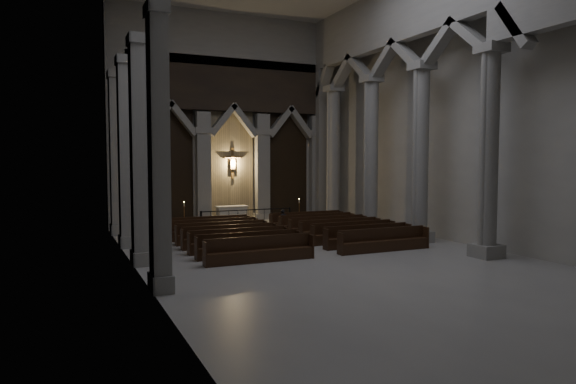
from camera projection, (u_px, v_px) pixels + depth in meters
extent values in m
plane|color=#A4A19B|center=(328.00, 257.00, 19.59)|extent=(24.00, 24.00, 0.00)
cube|color=#ACAAA1|center=(231.00, 121.00, 30.13)|extent=(14.00, 0.10, 12.00)
cube|color=#ACAAA1|center=(136.00, 88.00, 16.35)|extent=(0.10, 24.00, 12.00)
cube|color=#ACAAA1|center=(472.00, 107.00, 22.06)|extent=(0.10, 24.00, 12.00)
cube|color=gray|center=(138.00, 169.00, 27.66)|extent=(0.80, 0.50, 6.40)
cube|color=gray|center=(139.00, 223.00, 27.85)|extent=(1.05, 0.70, 0.50)
cube|color=gray|center=(137.00, 129.00, 27.52)|extent=(1.00, 0.65, 0.35)
cube|color=gray|center=(203.00, 169.00, 29.12)|extent=(0.80, 0.50, 6.40)
cube|color=gray|center=(204.00, 220.00, 29.31)|extent=(1.05, 0.70, 0.50)
cube|color=gray|center=(203.00, 131.00, 28.98)|extent=(1.00, 0.65, 0.35)
cube|color=gray|center=(262.00, 168.00, 30.59)|extent=(0.80, 0.50, 6.40)
cube|color=gray|center=(263.00, 217.00, 30.78)|extent=(1.05, 0.70, 0.50)
cube|color=gray|center=(262.00, 132.00, 30.45)|extent=(1.00, 0.65, 0.35)
cube|color=gray|center=(316.00, 168.00, 32.06)|extent=(0.80, 0.50, 6.40)
cube|color=gray|center=(316.00, 215.00, 32.25)|extent=(1.05, 0.70, 0.50)
cube|color=gray|center=(316.00, 133.00, 31.92)|extent=(1.00, 0.65, 0.35)
cube|color=black|center=(170.00, 163.00, 28.69)|extent=(2.60, 0.15, 7.00)
cube|color=#9C8A64|center=(232.00, 163.00, 30.16)|extent=(2.60, 0.15, 7.00)
cube|color=black|center=(288.00, 163.00, 31.62)|extent=(2.60, 0.15, 7.00)
cube|color=black|center=(233.00, 85.00, 29.55)|extent=(12.00, 0.50, 3.00)
cube|color=gray|center=(122.00, 145.00, 27.25)|extent=(1.60, 0.50, 9.00)
cube|color=gray|center=(327.00, 147.00, 32.30)|extent=(1.60, 0.50, 9.00)
cube|color=gray|center=(233.00, 41.00, 29.38)|extent=(14.00, 0.50, 3.00)
plane|color=#FFCA72|center=(232.00, 163.00, 30.13)|extent=(1.50, 0.00, 1.50)
cube|color=brown|center=(232.00, 163.00, 30.05)|extent=(0.13, 0.08, 1.80)
cube|color=brown|center=(232.00, 157.00, 30.02)|extent=(1.10, 0.08, 0.13)
cube|color=tan|center=(233.00, 164.00, 30.00)|extent=(0.26, 0.10, 0.60)
sphere|color=tan|center=(233.00, 157.00, 29.97)|extent=(0.17, 0.17, 0.17)
cylinder|color=tan|center=(228.00, 158.00, 29.87)|extent=(0.45, 0.08, 0.08)
cylinder|color=tan|center=(237.00, 158.00, 30.08)|extent=(0.45, 0.08, 0.08)
cube|color=gray|center=(333.00, 218.00, 30.47)|extent=(1.00, 1.00, 0.50)
cylinder|color=gray|center=(333.00, 155.00, 30.23)|extent=(0.70, 0.70, 7.50)
cube|color=gray|center=(334.00, 89.00, 29.98)|extent=(0.95, 0.95, 0.35)
cube|color=gray|center=(370.00, 226.00, 26.83)|extent=(1.00, 1.00, 0.50)
cylinder|color=gray|center=(371.00, 154.00, 26.58)|extent=(0.70, 0.70, 7.50)
cube|color=gray|center=(372.00, 79.00, 26.33)|extent=(0.95, 0.95, 0.35)
cube|color=gray|center=(419.00, 236.00, 23.18)|extent=(1.00, 1.00, 0.50)
cylinder|color=gray|center=(420.00, 153.00, 22.94)|extent=(0.70, 0.70, 7.50)
cube|color=gray|center=(422.00, 66.00, 22.69)|extent=(0.95, 0.95, 0.35)
cube|color=gray|center=(486.00, 251.00, 19.54)|extent=(1.00, 1.00, 0.50)
cylinder|color=gray|center=(489.00, 152.00, 19.30)|extent=(0.70, 0.70, 7.50)
cube|color=gray|center=(491.00, 48.00, 19.05)|extent=(0.95, 0.95, 0.35)
cube|color=gray|center=(318.00, 145.00, 31.92)|extent=(0.55, 1.20, 9.20)
cube|color=gray|center=(117.00, 229.00, 25.47)|extent=(0.60, 1.00, 0.50)
cube|color=gray|center=(115.00, 154.00, 25.23)|extent=(0.50, 0.80, 7.50)
cube|color=gray|center=(113.00, 75.00, 24.98)|extent=(0.60, 1.00, 0.35)
cube|color=gray|center=(127.00, 241.00, 21.83)|extent=(0.60, 1.00, 0.50)
cube|color=gray|center=(125.00, 153.00, 21.59)|extent=(0.50, 0.80, 7.50)
cube|color=gray|center=(123.00, 60.00, 21.34)|extent=(0.60, 1.00, 0.35)
cube|color=gray|center=(140.00, 258.00, 18.19)|extent=(0.60, 1.00, 0.50)
cube|color=gray|center=(138.00, 152.00, 17.95)|extent=(0.50, 0.80, 7.50)
cube|color=gray|center=(136.00, 40.00, 17.70)|extent=(0.60, 1.00, 0.35)
cube|color=gray|center=(161.00, 282.00, 14.55)|extent=(0.60, 1.00, 0.50)
cube|color=gray|center=(159.00, 150.00, 14.30)|extent=(0.50, 0.80, 7.50)
cube|color=gray|center=(156.00, 9.00, 14.05)|extent=(0.60, 1.00, 0.35)
cube|color=gray|center=(239.00, 223.00, 29.24)|extent=(8.50, 2.60, 0.15)
cube|color=beige|center=(232.00, 214.00, 29.23)|extent=(1.68, 0.65, 0.88)
cube|color=silver|center=(232.00, 206.00, 29.20)|extent=(1.82, 0.73, 0.04)
cube|color=black|center=(247.00, 210.00, 27.94)|extent=(5.09, 0.05, 0.05)
cube|color=black|center=(201.00, 221.00, 26.93)|extent=(0.09, 0.09, 1.02)
cube|color=black|center=(289.00, 216.00, 29.01)|extent=(0.09, 0.09, 1.02)
cylinder|color=black|center=(211.00, 221.00, 27.14)|extent=(0.02, 0.02, 0.94)
cylinder|color=black|center=(220.00, 220.00, 27.35)|extent=(0.02, 0.02, 0.94)
cylinder|color=black|center=(229.00, 220.00, 27.56)|extent=(0.02, 0.02, 0.94)
cylinder|color=black|center=(238.00, 219.00, 27.77)|extent=(0.02, 0.02, 0.94)
cylinder|color=black|center=(247.00, 219.00, 27.97)|extent=(0.02, 0.02, 0.94)
cylinder|color=black|center=(256.00, 218.00, 28.18)|extent=(0.02, 0.02, 0.94)
cylinder|color=black|center=(264.00, 218.00, 28.39)|extent=(0.02, 0.02, 0.94)
cylinder|color=black|center=(273.00, 218.00, 28.60)|extent=(0.02, 0.02, 0.94)
cylinder|color=black|center=(281.00, 217.00, 28.80)|extent=(0.02, 0.02, 0.94)
cylinder|color=#95612D|center=(184.00, 229.00, 27.13)|extent=(0.25, 0.25, 0.05)
cylinder|color=#95612D|center=(184.00, 218.00, 27.09)|extent=(0.04, 0.04, 1.22)
cylinder|color=#95612D|center=(184.00, 206.00, 27.05)|extent=(0.13, 0.13, 0.02)
cylinder|color=beige|center=(184.00, 204.00, 27.04)|extent=(0.05, 0.05, 0.21)
sphere|color=#FFDD59|center=(184.00, 202.00, 27.03)|extent=(0.05, 0.05, 0.05)
cylinder|color=#95612D|center=(299.00, 223.00, 29.71)|extent=(0.25, 0.25, 0.05)
cylinder|color=#95612D|center=(299.00, 213.00, 29.68)|extent=(0.04, 0.04, 1.18)
cylinder|color=#95612D|center=(299.00, 203.00, 29.64)|extent=(0.12, 0.12, 0.02)
cylinder|color=beige|center=(299.00, 201.00, 29.63)|extent=(0.05, 0.05, 0.20)
sphere|color=#FFDD59|center=(299.00, 199.00, 29.62)|extent=(0.05, 0.05, 0.05)
cube|color=black|center=(208.00, 231.00, 25.12)|extent=(4.12, 0.39, 0.44)
cube|color=black|center=(207.00, 221.00, 25.26)|extent=(4.12, 0.07, 0.49)
cube|color=black|center=(166.00, 229.00, 24.27)|extent=(0.06, 0.44, 0.88)
cube|color=black|center=(248.00, 224.00, 25.95)|extent=(0.06, 0.44, 0.88)
cube|color=black|center=(307.00, 225.00, 27.32)|extent=(4.12, 0.39, 0.44)
cube|color=black|center=(305.00, 216.00, 27.46)|extent=(4.12, 0.07, 0.49)
cube|color=black|center=(271.00, 223.00, 26.47)|extent=(0.06, 0.44, 0.88)
cube|color=black|center=(341.00, 219.00, 28.15)|extent=(0.06, 0.44, 0.88)
cube|color=black|center=(215.00, 234.00, 24.04)|extent=(4.12, 0.39, 0.44)
cube|color=black|center=(214.00, 224.00, 24.18)|extent=(4.12, 0.07, 0.49)
cube|color=black|center=(171.00, 232.00, 23.19)|extent=(0.06, 0.44, 0.88)
cube|color=black|center=(256.00, 227.00, 24.87)|extent=(0.06, 0.44, 0.88)
cube|color=black|center=(317.00, 228.00, 26.24)|extent=(4.12, 0.39, 0.44)
cube|color=black|center=(316.00, 218.00, 26.38)|extent=(4.12, 0.07, 0.49)
cube|color=black|center=(280.00, 226.00, 25.39)|extent=(0.06, 0.44, 0.88)
cube|color=black|center=(352.00, 222.00, 27.07)|extent=(0.06, 0.44, 0.88)
cube|color=black|center=(222.00, 238.00, 22.96)|extent=(4.12, 0.39, 0.44)
cube|color=black|center=(221.00, 227.00, 23.10)|extent=(4.12, 0.07, 0.49)
cube|color=black|center=(176.00, 236.00, 22.10)|extent=(0.06, 0.44, 0.88)
cube|color=black|center=(265.00, 230.00, 23.79)|extent=(0.06, 0.44, 0.88)
cube|color=black|center=(328.00, 231.00, 25.16)|extent=(4.12, 0.39, 0.44)
cube|color=black|center=(327.00, 221.00, 25.30)|extent=(4.12, 0.07, 0.49)
cube|color=black|center=(290.00, 229.00, 24.31)|extent=(0.06, 0.44, 0.88)
cube|color=black|center=(364.00, 224.00, 25.99)|extent=(0.06, 0.44, 0.88)
cube|color=black|center=(230.00, 242.00, 21.88)|extent=(4.12, 0.39, 0.44)
cube|color=black|center=(229.00, 230.00, 22.02)|extent=(4.12, 0.07, 0.49)
cube|color=black|center=(182.00, 240.00, 21.02)|extent=(0.06, 0.44, 0.88)
cube|color=black|center=(275.00, 234.00, 22.70)|extent=(0.06, 0.44, 0.88)
cube|color=black|center=(340.00, 234.00, 24.08)|extent=(4.12, 0.39, 0.44)
cube|color=black|center=(339.00, 224.00, 24.22)|extent=(4.12, 0.07, 0.49)
cube|color=black|center=(301.00, 232.00, 23.23)|extent=(0.06, 0.44, 0.88)
cube|color=black|center=(377.00, 227.00, 24.91)|extent=(0.06, 0.44, 0.88)
cube|color=black|center=(239.00, 246.00, 20.80)|extent=(4.12, 0.39, 0.44)
cube|color=black|center=(238.00, 234.00, 20.94)|extent=(4.12, 0.07, 0.49)
cube|color=black|center=(189.00, 244.00, 19.94)|extent=(0.06, 0.44, 0.88)
cube|color=black|center=(286.00, 237.00, 21.62)|extent=(0.06, 0.44, 0.88)
cube|color=black|center=(354.00, 238.00, 23.00)|extent=(4.12, 0.39, 0.44)
cube|color=black|center=(352.00, 227.00, 23.14)|extent=(4.12, 0.07, 0.49)
cube|color=black|center=(313.00, 236.00, 22.14)|extent=(0.06, 0.44, 0.88)
cube|color=black|center=(392.00, 230.00, 23.82)|extent=(0.06, 0.44, 0.88)
cube|color=black|center=(249.00, 251.00, 19.72)|extent=(4.12, 0.39, 0.44)
cube|color=black|center=(248.00, 238.00, 19.86)|extent=(4.12, 0.07, 0.49)
cube|color=black|center=(196.00, 249.00, 18.86)|extent=(0.06, 0.44, 0.88)
cube|color=black|center=(298.00, 242.00, 20.54)|extent=(0.06, 0.44, 0.88)
cube|color=black|center=(368.00, 242.00, 21.92)|extent=(4.12, 0.39, 0.44)
cube|color=black|center=(366.00, 230.00, 22.06)|extent=(4.12, 0.07, 0.49)
cube|color=black|center=(326.00, 239.00, 21.06)|extent=(0.06, 0.44, 0.88)
cube|color=black|center=(408.00, 234.00, 22.74)|extent=(0.06, 0.44, 0.88)
cube|color=black|center=(260.00, 256.00, 18.63)|extent=(4.12, 0.39, 0.44)
cube|color=black|center=(258.00, 243.00, 18.77)|extent=(4.12, 0.07, 0.49)
cube|color=black|center=(205.00, 254.00, 17.78)|extent=(0.06, 0.44, 0.88)
cube|color=black|center=(311.00, 246.00, 19.46)|extent=(0.06, 0.44, 0.88)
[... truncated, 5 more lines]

